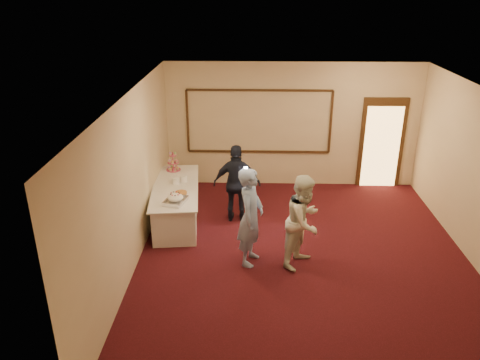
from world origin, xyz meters
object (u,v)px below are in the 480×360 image
man (251,217)px  guest (237,184)px  tart (181,193)px  cupcake_stand (173,163)px  buffet_table (176,203)px  pavlova_tray (175,199)px  woman (304,221)px  plate_stack_a (176,180)px  plate_stack_b (184,178)px

man → guest: 1.63m
tart → cupcake_stand: bearing=105.3°
buffet_table → pavlova_tray: bearing=-80.9°
cupcake_stand → guest: bearing=-30.9°
tart → guest: guest is taller
woman → guest: (-1.21, 1.63, -0.01)m
pavlova_tray → plate_stack_a: size_ratio=3.31×
cupcake_stand → man: (1.74, -2.47, -0.04)m
cupcake_stand → man: man is taller
man → woman: bearing=-76.2°
plate_stack_a → tart: plate_stack_a is taller
plate_stack_a → guest: guest is taller
tart → buffet_table: bearing=114.0°
buffet_table → plate_stack_a: size_ratio=14.46×
tart → man: man is taller
cupcake_stand → plate_stack_a: 0.79m
tart → pavlova_tray: bearing=-98.2°
plate_stack_a → plate_stack_b: 0.19m
cupcake_stand → tart: 1.35m
buffet_table → woman: (2.49, -1.59, 0.46)m
cupcake_stand → tart: cupcake_stand is taller
pavlova_tray → guest: bearing=34.6°
buffet_table → cupcake_stand: 1.07m
pavlova_tray → cupcake_stand: bearing=100.2°
man → buffet_table: bearing=60.2°
buffet_table → man: (1.56, -1.57, 0.51)m
buffet_table → guest: guest is taller
plate_stack_a → pavlova_tray: bearing=-81.8°
woman → guest: woman is taller
cupcake_stand → woman: woman is taller
plate_stack_a → woman: bearing=-34.8°
cupcake_stand → woman: bearing=-43.1°
pavlova_tray → cupcake_stand: size_ratio=1.20×
man → plate_stack_b: bearing=53.2°
plate_stack_b → man: 2.32m
cupcake_stand → tart: (0.35, -1.30, -0.14)m
man → guest: man is taller
plate_stack_a → man: man is taller
man → woman: (0.93, -0.02, -0.06)m
buffet_table → plate_stack_b: size_ratio=14.33×
woman → tart: bearing=96.7°
plate_stack_b → man: (1.42, -1.83, 0.06)m
buffet_table → tart: size_ratio=9.16×
buffet_table → plate_stack_b: plate_stack_b is taller
buffet_table → man: size_ratio=1.38×
pavlova_tray → man: man is taller
guest → woman: bearing=129.6°
pavlova_tray → guest: (1.15, 0.80, -0.02)m
pavlova_tray → tart: bearing=81.8°
man → plate_stack_a: bearing=57.9°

